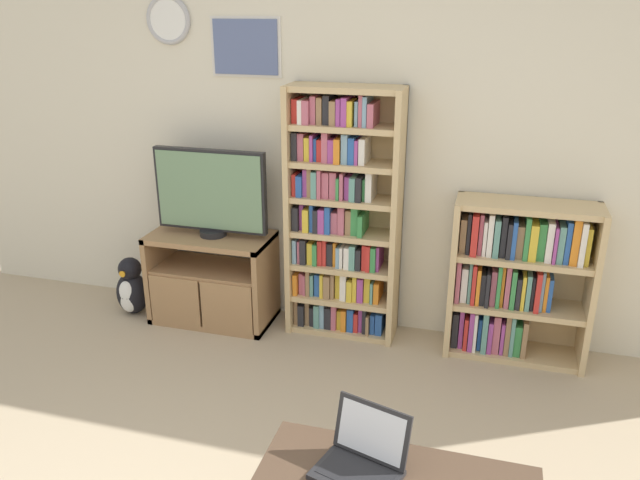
# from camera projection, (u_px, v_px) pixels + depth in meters

# --- Properties ---
(wall_back) EXTENTS (5.94, 0.09, 2.60)m
(wall_back) POSITION_uv_depth(u_px,v_px,m) (357.00, 134.00, 3.93)
(wall_back) COLOR beige
(wall_back) RESTS_ON ground_plane
(tv_stand) EXTENTS (0.82, 0.43, 0.62)m
(tv_stand) POSITION_uv_depth(u_px,v_px,m) (212.00, 278.00, 4.27)
(tv_stand) COLOR #9E754C
(tv_stand) RESTS_ON ground_plane
(television) EXTENTS (0.76, 0.18, 0.58)m
(television) POSITION_uv_depth(u_px,v_px,m) (211.00, 193.00, 4.06)
(television) COLOR black
(television) RESTS_ON tv_stand
(bookshelf_tall) EXTENTS (0.71, 0.28, 1.62)m
(bookshelf_tall) POSITION_uv_depth(u_px,v_px,m) (340.00, 219.00, 3.98)
(bookshelf_tall) COLOR tan
(bookshelf_tall) RESTS_ON ground_plane
(bookshelf_short) EXTENTS (0.83, 0.31, 1.00)m
(bookshelf_short) POSITION_uv_depth(u_px,v_px,m) (514.00, 278.00, 3.78)
(bookshelf_short) COLOR tan
(bookshelf_short) RESTS_ON ground_plane
(laptop) EXTENTS (0.37, 0.34, 0.24)m
(laptop) POSITION_uv_depth(u_px,v_px,m) (363.00, 456.00, 2.33)
(laptop) COLOR #232326
(laptop) RESTS_ON coffee_table
(penguin_figurine) EXTENTS (0.23, 0.20, 0.42)m
(penguin_figurine) POSITION_uv_depth(u_px,v_px,m) (131.00, 289.00, 4.39)
(penguin_figurine) COLOR black
(penguin_figurine) RESTS_ON ground_plane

